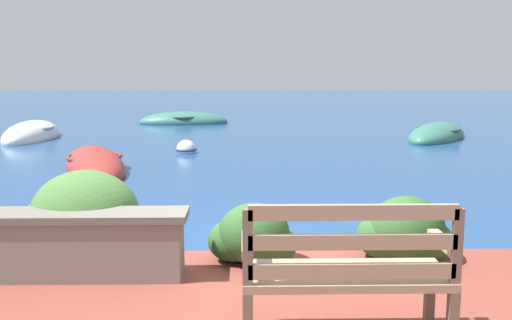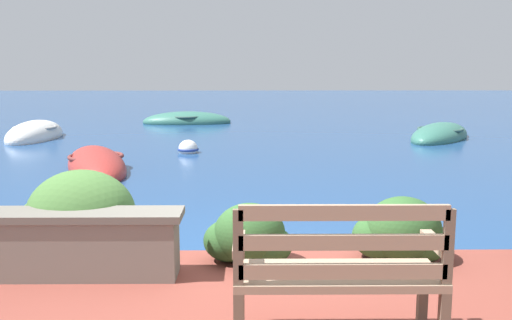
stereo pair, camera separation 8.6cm
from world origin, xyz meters
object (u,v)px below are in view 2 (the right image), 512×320
at_px(rowboat_mid, 440,137).
at_px(mooring_buoy, 188,149).
at_px(rowboat_far, 35,136).
at_px(rowboat_outer, 187,122).
at_px(rowboat_nearest, 96,166).
at_px(park_bench, 338,270).

xyz_separation_m(rowboat_mid, mooring_buoy, (-6.44, -2.38, 0.01)).
xyz_separation_m(rowboat_mid, rowboat_far, (-10.78, 0.13, 0.01)).
distance_m(rowboat_far, rowboat_outer, 5.43).
distance_m(rowboat_mid, mooring_buoy, 6.86).
distance_m(rowboat_outer, mooring_buoy, 6.61).
bearing_deg(mooring_buoy, rowboat_far, 150.01).
bearing_deg(rowboat_outer, mooring_buoy, 92.19).
xyz_separation_m(rowboat_nearest, rowboat_outer, (0.75, 8.62, 0.00)).
relative_size(rowboat_nearest, rowboat_far, 1.16).
bearing_deg(rowboat_nearest, mooring_buoy, -57.43).
relative_size(park_bench, rowboat_mid, 0.40).
relative_size(park_bench, mooring_buoy, 2.67).
bearing_deg(rowboat_far, rowboat_nearest, -145.93).
xyz_separation_m(rowboat_nearest, mooring_buoy, (1.50, 2.05, 0.02)).
height_order(park_bench, mooring_buoy, park_bench).
height_order(park_bench, rowboat_mid, park_bench).
bearing_deg(rowboat_nearest, rowboat_far, 10.80).
height_order(park_bench, rowboat_outer, park_bench).
distance_m(rowboat_mid, rowboat_far, 10.78).
bearing_deg(rowboat_nearest, rowboat_outer, -26.15).
bearing_deg(park_bench, rowboat_mid, 70.44).
bearing_deg(mooring_buoy, park_bench, -78.29).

